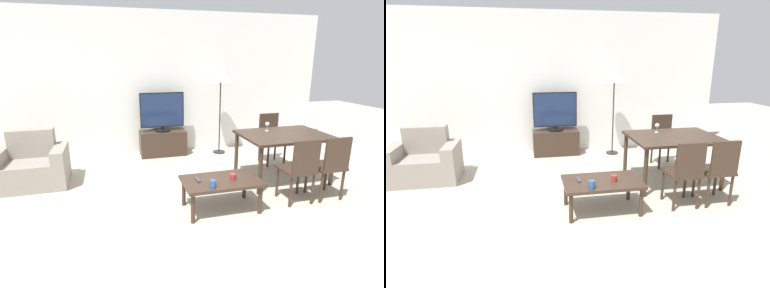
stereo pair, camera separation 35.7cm
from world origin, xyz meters
TOP-DOWN VIEW (x-y plane):
  - ground_plane at (0.00, 0.00)m, footprint 18.00×18.00m
  - wall_back at (0.00, 3.69)m, footprint 7.07×0.06m
  - armchair at (-2.00, 2.48)m, footprint 1.01×0.68m
  - tv_stand at (0.14, 3.42)m, footprint 0.88×0.40m
  - tv at (0.14, 3.42)m, footprint 0.84×0.29m
  - coffee_table at (0.46, 1.03)m, footprint 0.96×0.56m
  - dining_table at (1.72, 1.72)m, footprint 1.30×0.94m
  - dining_chair_near at (1.49, 0.94)m, footprint 0.40×0.40m
  - dining_chair_far at (1.95, 2.50)m, footprint 0.40×0.40m
  - dining_chair_near_right at (1.95, 0.94)m, footprint 0.40×0.40m
  - floor_lamp at (1.25, 3.26)m, footprint 0.40×0.40m
  - remote_primary at (0.17, 1.08)m, footprint 0.04×0.15m
  - cup_white_near at (0.27, 0.83)m, footprint 0.08×0.08m
  - cup_colored_far at (0.59, 0.99)m, footprint 0.07×0.07m
  - wine_glass_left at (1.56, 1.96)m, footprint 0.07×0.07m

SIDE VIEW (x-z plane):
  - ground_plane at x=0.00m, z-range 0.00..0.00m
  - tv_stand at x=0.14m, z-range 0.00..0.48m
  - armchair at x=-2.00m, z-range -0.12..0.70m
  - coffee_table at x=0.46m, z-range 0.15..0.56m
  - remote_primary at x=0.17m, z-range 0.40..0.42m
  - cup_colored_far at x=0.59m, z-range 0.40..0.48m
  - cup_white_near at x=0.27m, z-range 0.40..0.50m
  - dining_chair_near at x=1.49m, z-range 0.06..0.94m
  - dining_chair_far at x=1.95m, z-range 0.06..0.94m
  - dining_chair_near_right at x=1.95m, z-range 0.06..0.94m
  - dining_table at x=1.72m, z-range 0.28..1.02m
  - wine_glass_left at x=1.56m, z-range 0.76..0.91m
  - tv at x=0.14m, z-range 0.48..1.22m
  - wall_back at x=0.00m, z-range 0.00..2.70m
  - floor_lamp at x=1.25m, z-range 0.63..2.27m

